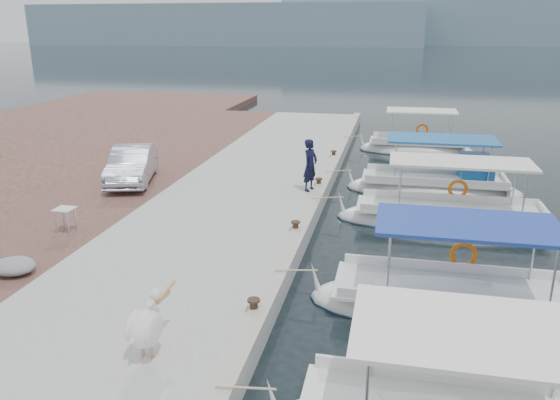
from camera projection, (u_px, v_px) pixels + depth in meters
The scene contains 15 objects.
ground at pixel (298, 268), 15.10m from camera, with size 400.00×400.00×0.00m, color black.
concrete_quay at pixel (242, 200), 20.28m from camera, with size 6.00×40.00×0.50m, color #A0A09B.
quay_curb at pixel (316, 196), 19.64m from camera, with size 0.44×40.00×0.12m, color #A9A396.
cobblestone_strip at pixel (119, 192), 21.26m from camera, with size 4.00×40.00×0.50m, color #52312B.
distant_hills at pixel (478, 23), 194.86m from camera, with size 330.00×60.00×18.00m.
fishing_caique_b at pixel (452, 306), 12.79m from camera, with size 6.72×2.37×2.83m.
fishing_caique_c at pixel (449, 221), 18.39m from camera, with size 7.59×2.13×2.83m.
fishing_caique_d at pixel (436, 188), 21.95m from camera, with size 6.95×2.38×2.83m.
fishing_caique_e at pixel (416, 149), 29.14m from camera, with size 5.99×2.28×2.83m.
mooring_bollards at pixel (296, 226), 16.36m from camera, with size 0.28×20.28×0.33m.
pelican at pixel (146, 326), 10.07m from camera, with size 0.62×1.53×1.19m.
fisherman at pixel (310, 165), 20.27m from camera, with size 0.71×0.47×1.95m, color black.
parked_car at pixel (132, 165), 21.51m from camera, with size 1.48×4.25×1.40m, color #ADB4C6.
tarp_bundle at pixel (13, 266), 13.58m from camera, with size 1.10×0.90×0.40m, color gray.
folding_table at pixel (65, 215), 16.28m from camera, with size 0.55×0.55×0.73m.
Camera 1 is at (2.36, -13.63, 6.39)m, focal length 35.00 mm.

